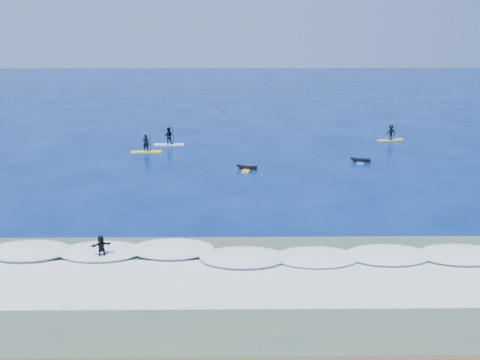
{
  "coord_description": "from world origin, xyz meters",
  "views": [
    {
      "loc": [
        0.57,
        -36.89,
        13.39
      ],
      "look_at": [
        0.94,
        1.61,
        0.6
      ],
      "focal_mm": 40.0,
      "sensor_mm": 36.0,
      "label": 1
    }
  ],
  "objects_px": {
    "sup_paddler_right": "(391,133)",
    "prone_paddler_near": "(247,168)",
    "sup_paddler_center": "(169,137)",
    "prone_paddler_far": "(361,161)",
    "wave_surfer": "(101,248)",
    "marker_buoy": "(223,110)",
    "sup_paddler_left": "(146,146)"
  },
  "relations": [
    {
      "from": "prone_paddler_near",
      "to": "wave_surfer",
      "type": "relative_size",
      "value": 1.2
    },
    {
      "from": "sup_paddler_right",
      "to": "prone_paddler_near",
      "type": "height_order",
      "value": "sup_paddler_right"
    },
    {
      "from": "prone_paddler_near",
      "to": "prone_paddler_far",
      "type": "relative_size",
      "value": 0.99
    },
    {
      "from": "sup_paddler_center",
      "to": "prone_paddler_near",
      "type": "distance_m",
      "value": 11.22
    },
    {
      "from": "sup_paddler_left",
      "to": "prone_paddler_far",
      "type": "height_order",
      "value": "sup_paddler_left"
    },
    {
      "from": "sup_paddler_left",
      "to": "marker_buoy",
      "type": "distance_m",
      "value": 20.78
    },
    {
      "from": "sup_paddler_right",
      "to": "prone_paddler_far",
      "type": "height_order",
      "value": "sup_paddler_right"
    },
    {
      "from": "sup_paddler_right",
      "to": "prone_paddler_near",
      "type": "relative_size",
      "value": 1.26
    },
    {
      "from": "sup_paddler_left",
      "to": "prone_paddler_near",
      "type": "bearing_deg",
      "value": -34.07
    },
    {
      "from": "sup_paddler_left",
      "to": "prone_paddler_far",
      "type": "relative_size",
      "value": 1.27
    },
    {
      "from": "sup_paddler_center",
      "to": "wave_surfer",
      "type": "relative_size",
      "value": 1.58
    },
    {
      "from": "prone_paddler_near",
      "to": "sup_paddler_right",
      "type": "bearing_deg",
      "value": -46.1
    },
    {
      "from": "prone_paddler_near",
      "to": "prone_paddler_far",
      "type": "distance_m",
      "value": 10.29
    },
    {
      "from": "sup_paddler_center",
      "to": "sup_paddler_right",
      "type": "xyz_separation_m",
      "value": [
        22.42,
        1.58,
        -0.03
      ]
    },
    {
      "from": "prone_paddler_near",
      "to": "sup_paddler_center",
      "type": "bearing_deg",
      "value": 52.75
    },
    {
      "from": "prone_paddler_near",
      "to": "prone_paddler_far",
      "type": "xyz_separation_m",
      "value": [
        10.08,
        2.06,
        0.0
      ]
    },
    {
      "from": "sup_paddler_left",
      "to": "sup_paddler_center",
      "type": "height_order",
      "value": "sup_paddler_center"
    },
    {
      "from": "sup_paddler_left",
      "to": "sup_paddler_center",
      "type": "xyz_separation_m",
      "value": [
        1.81,
        2.68,
        0.15
      ]
    },
    {
      "from": "sup_paddler_center",
      "to": "prone_paddler_far",
      "type": "distance_m",
      "value": 18.7
    },
    {
      "from": "wave_surfer",
      "to": "sup_paddler_center",
      "type": "bearing_deg",
      "value": 67.54
    },
    {
      "from": "prone_paddler_near",
      "to": "wave_surfer",
      "type": "height_order",
      "value": "wave_surfer"
    },
    {
      "from": "sup_paddler_left",
      "to": "wave_surfer",
      "type": "distance_m",
      "value": 22.31
    },
    {
      "from": "sup_paddler_left",
      "to": "wave_surfer",
      "type": "xyz_separation_m",
      "value": [
        1.09,
        -22.28,
        0.13
      ]
    },
    {
      "from": "prone_paddler_far",
      "to": "marker_buoy",
      "type": "distance_m",
      "value": 26.33
    },
    {
      "from": "sup_paddler_center",
      "to": "marker_buoy",
      "type": "relative_size",
      "value": 4.89
    },
    {
      "from": "wave_surfer",
      "to": "marker_buoy",
      "type": "distance_m",
      "value": 42.29
    },
    {
      "from": "marker_buoy",
      "to": "sup_paddler_center",
      "type": "bearing_deg",
      "value": -106.66
    },
    {
      "from": "sup_paddler_left",
      "to": "marker_buoy",
      "type": "xyz_separation_m",
      "value": [
        6.88,
        19.6,
        -0.36
      ]
    },
    {
      "from": "sup_paddler_left",
      "to": "marker_buoy",
      "type": "bearing_deg",
      "value": 67.46
    },
    {
      "from": "sup_paddler_right",
      "to": "marker_buoy",
      "type": "relative_size",
      "value": 4.66
    },
    {
      "from": "prone_paddler_far",
      "to": "wave_surfer",
      "type": "xyz_separation_m",
      "value": [
        -18.35,
        -18.75,
        0.6
      ]
    },
    {
      "from": "sup_paddler_center",
      "to": "sup_paddler_right",
      "type": "bearing_deg",
      "value": 3.95
    }
  ]
}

